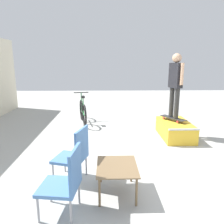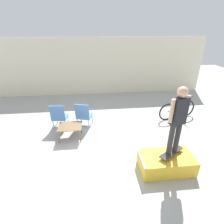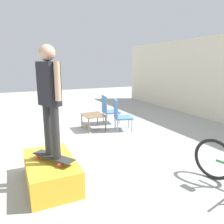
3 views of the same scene
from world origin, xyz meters
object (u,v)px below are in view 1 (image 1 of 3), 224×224
(patio_chair_left, at_px, (66,180))
(bicycle, at_px, (83,112))
(patio_chair_right, at_px, (75,153))
(coffee_table, at_px, (117,169))
(skateboard_on_ramp, at_px, (173,118))
(person_skater, at_px, (176,81))
(skate_ramp_box, at_px, (175,130))

(patio_chair_left, relative_size, bicycle, 0.58)
(patio_chair_left, xyz_separation_m, patio_chair_right, (0.90, 0.00, 0.00))
(coffee_table, xyz_separation_m, patio_chair_left, (-0.47, 0.72, 0.10))
(skateboard_on_ramp, height_order, person_skater, person_skater)
(patio_chair_left, distance_m, patio_chair_right, 0.90)
(person_skater, bearing_deg, coffee_table, 126.44)
(skateboard_on_ramp, distance_m, patio_chair_right, 3.40)
(skateboard_on_ramp, height_order, bicycle, bicycle)
(skate_ramp_box, relative_size, bicycle, 0.85)
(patio_chair_left, bearing_deg, person_skater, 149.99)
(patio_chair_right, bearing_deg, patio_chair_left, 16.69)
(skateboard_on_ramp, relative_size, patio_chair_right, 0.81)
(patio_chair_left, bearing_deg, skate_ramp_box, 148.53)
(patio_chair_right, bearing_deg, person_skater, 150.32)
(bicycle, bearing_deg, coffee_table, -179.32)
(person_skater, bearing_deg, bicycle, 40.49)
(person_skater, distance_m, patio_chair_right, 3.56)
(skateboard_on_ramp, xyz_separation_m, patio_chair_right, (-2.36, 2.45, -0.01))
(skate_ramp_box, xyz_separation_m, coffee_table, (-2.66, 1.77, 0.20))
(skate_ramp_box, distance_m, patio_chair_right, 3.36)
(skateboard_on_ramp, bearing_deg, skate_ramp_box, 165.98)
(patio_chair_right, bearing_deg, skateboard_on_ramp, 150.32)
(person_skater, xyz_separation_m, patio_chair_left, (-3.25, 2.45, -1.07))
(skate_ramp_box, height_order, patio_chair_right, patio_chair_right)
(skate_ramp_box, distance_m, skateboard_on_ramp, 0.33)
(person_skater, bearing_deg, patio_chair_right, 112.16)
(person_skater, height_order, patio_chair_left, person_skater)
(person_skater, xyz_separation_m, bicycle, (1.43, 2.71, -1.19))
(coffee_table, bearing_deg, bicycle, 13.13)
(skateboard_on_ramp, bearing_deg, bicycle, 29.71)
(coffee_table, distance_m, patio_chair_right, 0.85)
(skateboard_on_ramp, relative_size, patio_chair_left, 0.81)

